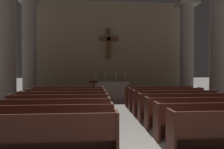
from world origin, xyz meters
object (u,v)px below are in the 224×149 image
Objects in this scene: pew_left_row_7 at (69,97)px; column_right_second at (219,46)px; pew_left_row_6 at (66,100)px; pew_left_row_2 at (45,123)px; altar at (110,90)px; pew_right_row_6 at (166,98)px; pew_left_row_1 at (34,137)px; candlestick_outer_left at (96,79)px; candlestick_outer_right at (125,78)px; pew_right_row_7 at (159,96)px; candlestick_inner_left at (105,79)px; column_left_second at (6,44)px; candlestick_inner_right at (116,79)px; pew_right_row_2 at (218,120)px; pew_right_row_5 at (174,102)px; pew_right_row_3 at (199,112)px; pew_left_row_3 at (53,115)px; lectern at (94,92)px; pew_left_row_4 at (59,108)px; pew_right_row_4 at (185,106)px; column_left_third at (29,51)px; pew_left_row_5 at (63,103)px; column_right_third at (187,52)px.

pew_left_row_7 is 7.24m from column_right_second.
pew_left_row_2 is at bearing -90.00° from pew_left_row_6.
column_right_second is at bearing -37.07° from altar.
pew_right_row_6 is 1.48× the size of altar.
pew_left_row_1 is 1.00× the size of pew_left_row_6.
candlestick_outer_left and candlestick_outer_right have the same top height.
candlestick_inner_left is (-2.46, 2.51, 0.73)m from pew_right_row_7.
column_left_second reaches higher than candlestick_outer_right.
pew_left_row_7 is at bearing -134.37° from candlestick_inner_right.
pew_left_row_1 is 7.71m from pew_right_row_7.
column_right_second reaches higher than pew_right_row_6.
column_left_second is at bearing -158.29° from pew_left_row_7.
pew_right_row_2 and pew_right_row_5 have the same top height.
pew_right_row_3 is 4.71m from column_right_second.
lectern is at bearing 78.14° from pew_left_row_3.
pew_right_row_5 is 1.00× the size of pew_right_row_6.
column_left_second is at bearing 127.03° from pew_left_row_3.
altar is 1.91× the size of lectern.
altar is (2.16, 8.90, 0.06)m from pew_left_row_1.
pew_left_row_4 is 6.26m from candlestick_inner_right.
pew_right_row_2 is 5.20× the size of candlestick_inner_right.
pew_right_row_7 is at bearing 90.00° from pew_right_row_5.
pew_right_row_5 is (4.32, 4.26, 0.00)m from pew_left_row_1.
column_right_second is (9.26, 0.00, 0.00)m from column_left_second.
column_right_second is 5.79m from candlestick_inner_right.
lectern is (1.17, 2.38, 0.07)m from pew_left_row_6.
candlestick_inner_left is at bearing 74.65° from pew_left_row_3.
pew_right_row_4 and pew_right_row_6 have the same top height.
candlestick_outer_right is at bearing 99.48° from pew_right_row_2.
pew_right_row_3 is at bearing 0.00° from pew_left_row_3.
pew_right_row_7 is 5.20× the size of candlestick_outer_right.
pew_right_row_5 is 8.59m from column_left_third.
pew_left_row_6 is 5.20× the size of candlestick_inner_right.
column_right_second is at bearing 32.60° from pew_left_row_2.
candlestick_inner_right is at bearing 0.00° from candlestick_inner_left.
candlestick_outer_left is at bearing 42.78° from column_left_second.
altar is (2.16, 5.71, 0.06)m from pew_left_row_4.
pew_left_row_6 is at bearing -110.09° from candlestick_outer_left.
column_left_second reaches higher than pew_right_row_4.
pew_left_row_6 is at bearing 90.00° from pew_left_row_5.
candlestick_outer_right reaches higher than pew_right_row_3.
pew_left_row_1 is 3.19m from pew_left_row_4.
pew_left_row_7 is 3.53m from column_left_second.
column_left_third is 9.19× the size of candlestick_inner_right.
pew_right_row_7 is 3.99m from candlestick_outer_left.
pew_left_row_3 is 1.00× the size of pew_right_row_5.
altar is (-2.16, 7.84, 0.06)m from pew_right_row_2.
pew_right_row_7 is 4.27m from column_right_third.
column_left_third is (-6.79, 2.59, 2.32)m from pew_right_row_7.
pew_left_row_1 is 7.79m from lectern.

